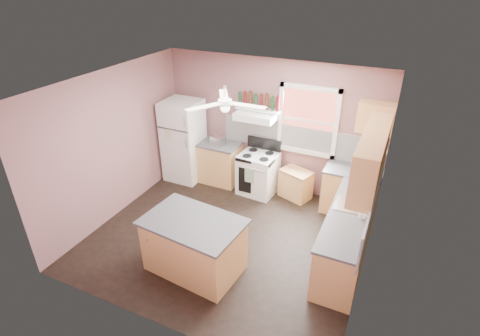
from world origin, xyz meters
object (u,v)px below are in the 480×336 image
at_px(refrigerator, 184,141).
at_px(toaster, 218,141).
at_px(stove, 258,174).
at_px(cart, 296,184).
at_px(island, 194,246).

xyz_separation_m(refrigerator, toaster, (0.78, 0.09, 0.11)).
bearing_deg(stove, toaster, -175.70).
bearing_deg(toaster, stove, 9.64).
bearing_deg(cart, stove, -149.91).
bearing_deg(stove, refrigerator, -172.61).
relative_size(cart, island, 0.44).
relative_size(stove, cart, 1.43).
height_order(refrigerator, island, refrigerator).
bearing_deg(refrigerator, stove, 2.59).
xyz_separation_m(toaster, stove, (0.92, -0.01, -0.56)).
distance_m(refrigerator, toaster, 0.79).
bearing_deg(stove, island, -85.55).
relative_size(toaster, cart, 0.47).
xyz_separation_m(refrigerator, island, (1.69, -2.42, -0.45)).
relative_size(refrigerator, toaster, 6.31).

